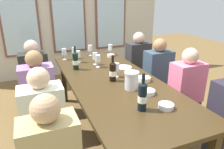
{
  "coord_description": "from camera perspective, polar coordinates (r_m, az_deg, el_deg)",
  "views": [
    {
      "loc": [
        -0.89,
        -2.12,
        1.67
      ],
      "look_at": [
        0.0,
        0.06,
        0.79
      ],
      "focal_mm": 34.07,
      "sensor_mm": 36.0,
      "label": 1
    }
  ],
  "objects": [
    {
      "name": "ground_plane",
      "position": [
        2.84,
        0.46,
        -15.49
      ],
      "size": [
        12.0,
        12.0,
        0.0
      ],
      "primitive_type": "plane",
      "color": "brown"
    },
    {
      "name": "back_wall_with_windows",
      "position": [
        4.71,
        -11.85,
        17.37
      ],
      "size": [
        4.2,
        0.1,
        2.9
      ],
      "color": "beige",
      "rests_on": "ground"
    },
    {
      "name": "dining_table",
      "position": [
        2.51,
        0.5,
        -2.89
      ],
      "size": [
        1.0,
        2.47,
        0.74
      ],
      "color": "#3E2D16",
      "rests_on": "ground"
    },
    {
      "name": "white_plate_0",
      "position": [
        2.92,
        3.17,
        1.97
      ],
      "size": [
        0.22,
        0.22,
        0.01
      ],
      "primitive_type": "cylinder",
      "color": "white",
      "rests_on": "dining_table"
    },
    {
      "name": "metal_pitcher",
      "position": [
        2.23,
        5.27,
        -1.55
      ],
      "size": [
        0.16,
        0.16,
        0.19
      ],
      "color": "silver",
      "rests_on": "dining_table"
    },
    {
      "name": "wine_bottle_0",
      "position": [
        2.42,
        0.19,
        0.85
      ],
      "size": [
        0.08,
        0.08,
        0.31
      ],
      "color": "black",
      "rests_on": "dining_table"
    },
    {
      "name": "wine_bottle_1",
      "position": [
        1.82,
        8.17,
        -5.82
      ],
      "size": [
        0.08,
        0.08,
        0.33
      ],
      "color": "black",
      "rests_on": "dining_table"
    },
    {
      "name": "wine_bottle_2",
      "position": [
        2.85,
        -9.76,
        3.68
      ],
      "size": [
        0.08,
        0.08,
        0.32
      ],
      "color": "black",
      "rests_on": "dining_table"
    },
    {
      "name": "tasting_bowl_0",
      "position": [
        3.43,
        -0.33,
        5.09
      ],
      "size": [
        0.12,
        0.12,
        0.04
      ],
      "primitive_type": "cylinder",
      "color": "white",
      "rests_on": "dining_table"
    },
    {
      "name": "tasting_bowl_1",
      "position": [
        2.16,
        9.69,
        -4.64
      ],
      "size": [
        0.14,
        0.14,
        0.04
      ],
      "primitive_type": "cylinder",
      "color": "white",
      "rests_on": "dining_table"
    },
    {
      "name": "tasting_bowl_2",
      "position": [
        2.48,
        8.65,
        -1.2
      ],
      "size": [
        0.15,
        0.15,
        0.05
      ],
      "primitive_type": "cylinder",
      "color": "white",
      "rests_on": "dining_table"
    },
    {
      "name": "tasting_bowl_3",
      "position": [
        1.93,
        14.3,
        -8.23
      ],
      "size": [
        0.14,
        0.14,
        0.04
      ],
      "primitive_type": "cylinder",
      "color": "white",
      "rests_on": "dining_table"
    },
    {
      "name": "wine_glass_0",
      "position": [
        3.52,
        -0.46,
        7.21
      ],
      "size": [
        0.07,
        0.07,
        0.17
      ],
      "color": "white",
      "rests_on": "dining_table"
    },
    {
      "name": "wine_glass_1",
      "position": [
        3.15,
        -9.07,
        5.37
      ],
      "size": [
        0.07,
        0.07,
        0.17
      ],
      "color": "white",
      "rests_on": "dining_table"
    },
    {
      "name": "wine_glass_2",
      "position": [
        2.54,
        1.19,
        1.82
      ],
      "size": [
        0.07,
        0.07,
        0.17
      ],
      "color": "white",
      "rests_on": "dining_table"
    },
    {
      "name": "wine_glass_3",
      "position": [
        3.02,
        -4.58,
        4.9
      ],
      "size": [
        0.07,
        0.07,
        0.17
      ],
      "color": "white",
      "rests_on": "dining_table"
    },
    {
      "name": "wine_glass_4",
      "position": [
        3.33,
        -12.72,
        5.86
      ],
      "size": [
        0.07,
        0.07,
        0.17
      ],
      "color": "white",
      "rests_on": "dining_table"
    },
    {
      "name": "wine_glass_5",
      "position": [
        3.37,
        -10.13,
        6.18
      ],
      "size": [
        0.07,
        0.07,
        0.17
      ],
      "color": "white",
      "rests_on": "dining_table"
    },
    {
      "name": "wine_glass_6",
      "position": [
        3.5,
        -5.86,
        7.01
      ],
      "size": [
        0.07,
        0.07,
        0.17
      ],
      "color": "white",
      "rests_on": "dining_table"
    },
    {
      "name": "wine_glass_7",
      "position": [
        2.9,
        -3.84,
        4.26
      ],
      "size": [
        0.07,
        0.07,
        0.17
      ],
      "color": "white",
      "rests_on": "dining_table"
    },
    {
      "name": "seated_person_0",
      "position": [
        3.23,
        -19.78,
        -1.51
      ],
      "size": [
        0.38,
        0.24,
        1.11
      ],
      "color": "#2C2338",
      "rests_on": "ground"
    },
    {
      "name": "seated_person_1",
      "position": [
        3.69,
        6.9,
        2.27
      ],
      "size": [
        0.38,
        0.24,
        1.11
      ],
      "color": "#35292E",
      "rests_on": "ground"
    },
    {
      "name": "seated_person_2",
      "position": [
        2.66,
        -18.94,
        -6.18
      ],
      "size": [
        0.38,
        0.24,
        1.11
      ],
      "color": "#2C2D41",
      "rests_on": "ground"
    },
    {
      "name": "seated_person_3",
      "position": [
        3.21,
        12.06,
        -0.86
      ],
      "size": [
        0.38,
        0.24,
        1.11
      ],
      "color": "#282C42",
      "rests_on": "ground"
    },
    {
      "name": "seated_person_6",
      "position": [
        2.11,
        -17.6,
        -13.39
      ],
      "size": [
        0.38,
        0.24,
        1.11
      ],
      "color": "#362839",
      "rests_on": "ground"
    },
    {
      "name": "seated_person_7",
      "position": [
        2.77,
        19.06,
        -5.08
      ],
      "size": [
        0.38,
        0.24,
        1.11
      ],
      "color": "#3A2B3E",
      "rests_on": "ground"
    }
  ]
}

